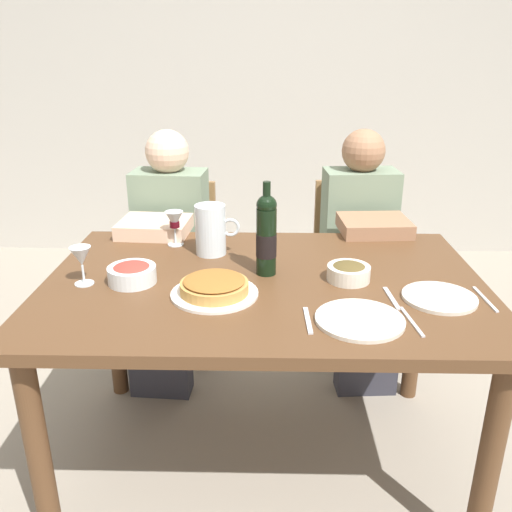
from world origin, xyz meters
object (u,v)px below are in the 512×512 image
(olive_bowl, at_px, (348,271))
(wine_glass_right_diner, at_px, (174,221))
(dinner_plate_left_setting, at_px, (360,320))
(diner_left, at_px, (167,251))
(water_pitcher, at_px, (211,233))
(dinner_plate_right_setting, at_px, (439,298))
(wine_bottle, at_px, (266,235))
(chair_left, at_px, (179,257))
(baked_tart, at_px, (214,287))
(chair_right, at_px, (351,256))
(salad_bowl, at_px, (132,273))
(diner_right, at_px, (362,250))
(wine_glass_left_diner, at_px, (81,258))
(dining_table, at_px, (264,304))

(olive_bowl, distance_m, wine_glass_right_diner, 0.73)
(wine_glass_right_diner, height_order, dinner_plate_left_setting, wine_glass_right_diner)
(olive_bowl, relative_size, diner_left, 0.13)
(wine_glass_right_diner, bearing_deg, water_pitcher, -31.29)
(olive_bowl, bearing_deg, wine_glass_right_diner, 152.64)
(water_pitcher, height_order, dinner_plate_right_setting, water_pitcher)
(water_pitcher, bearing_deg, wine_bottle, -42.21)
(dinner_plate_left_setting, bearing_deg, chair_left, 121.68)
(baked_tart, height_order, dinner_plate_right_setting, baked_tart)
(olive_bowl, bearing_deg, chair_left, 130.00)
(wine_glass_right_diner, bearing_deg, dinner_plate_left_setting, -44.88)
(olive_bowl, xyz_separation_m, chair_left, (-0.73, 0.87, -0.30))
(chair_right, bearing_deg, olive_bowl, 76.39)
(salad_bowl, relative_size, diner_right, 0.14)
(wine_glass_left_diner, xyz_separation_m, dinner_plate_right_setting, (1.16, -0.09, -0.09))
(wine_glass_right_diner, bearing_deg, dinner_plate_right_setting, -27.83)
(wine_glass_left_diner, bearing_deg, wine_glass_right_diner, 57.96)
(dining_table, distance_m, baked_tart, 0.24)
(dining_table, xyz_separation_m, diner_right, (0.46, 0.68, -0.05))
(chair_left, relative_size, diner_left, 0.75)
(wine_bottle, distance_m, baked_tart, 0.27)
(wine_glass_left_diner, bearing_deg, diner_right, 34.63)
(wine_bottle, height_order, baked_tart, wine_bottle)
(wine_bottle, relative_size, chair_left, 0.38)
(water_pitcher, height_order, diner_left, diner_left)
(salad_bowl, distance_m, dinner_plate_left_setting, 0.77)
(chair_left, distance_m, chair_right, 0.89)
(wine_bottle, height_order, water_pitcher, wine_bottle)
(salad_bowl, xyz_separation_m, chair_left, (-0.00, 0.91, -0.30))
(dining_table, relative_size, baked_tart, 5.33)
(wine_glass_right_diner, xyz_separation_m, diner_left, (-0.10, 0.30, -0.24))
(wine_bottle, distance_m, dinner_plate_left_setting, 0.47)
(dinner_plate_right_setting, relative_size, diner_left, 0.20)
(water_pitcher, bearing_deg, baked_tart, -82.81)
(wine_bottle, xyz_separation_m, dinner_plate_right_setting, (0.55, -0.20, -0.14))
(chair_left, height_order, diner_right, diner_right)
(dinner_plate_right_setting, bearing_deg, water_pitcher, 152.90)
(dining_table, xyz_separation_m, baked_tart, (-0.16, -0.13, 0.12))
(chair_left, bearing_deg, salad_bowl, 94.03)
(baked_tart, xyz_separation_m, diner_left, (-0.30, 0.77, -0.17))
(chair_left, xyz_separation_m, diner_left, (-0.01, -0.24, 0.12))
(diner_left, distance_m, diner_right, 0.92)
(wine_glass_right_diner, height_order, dinner_plate_right_setting, wine_glass_right_diner)
(water_pitcher, relative_size, olive_bowl, 1.31)
(chair_right, bearing_deg, dinner_plate_right_setting, 92.08)
(baked_tart, bearing_deg, salad_bowl, 162.07)
(wine_bottle, relative_size, wine_glass_left_diner, 2.49)
(wine_bottle, relative_size, dinner_plate_left_setting, 1.27)
(dining_table, height_order, wine_glass_right_diner, wine_glass_right_diner)
(dinner_plate_left_setting, xyz_separation_m, chair_left, (-0.73, 1.18, -0.27))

